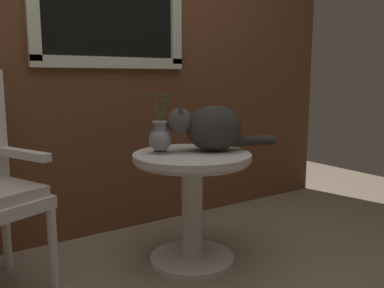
# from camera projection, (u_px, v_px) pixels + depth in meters

# --- Properties ---
(ground_plane) EXTENTS (6.00, 6.00, 0.00)m
(ground_plane) POSITION_uv_depth(u_px,v_px,m) (150.00, 280.00, 2.06)
(ground_plane) COLOR gray
(back_wall) EXTENTS (4.00, 0.07, 2.60)m
(back_wall) POSITION_uv_depth(u_px,v_px,m) (88.00, 26.00, 2.47)
(back_wall) COLOR brown
(back_wall) RESTS_ON ground_plane
(wicker_side_table) EXTENTS (0.63, 0.63, 0.61)m
(wicker_side_table) POSITION_uv_depth(u_px,v_px,m) (192.00, 187.00, 2.21)
(wicker_side_table) COLOR silver
(wicker_side_table) RESTS_ON ground_plane
(cat) EXTENTS (0.58, 0.34, 0.26)m
(cat) POSITION_uv_depth(u_px,v_px,m) (211.00, 128.00, 2.22)
(cat) COLOR #33302D
(cat) RESTS_ON wicker_side_table
(pewter_vase_with_ivy) EXTENTS (0.12, 0.12, 0.31)m
(pewter_vase_with_ivy) POSITION_uv_depth(u_px,v_px,m) (160.00, 136.00, 2.16)
(pewter_vase_with_ivy) COLOR gray
(pewter_vase_with_ivy) RESTS_ON wicker_side_table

